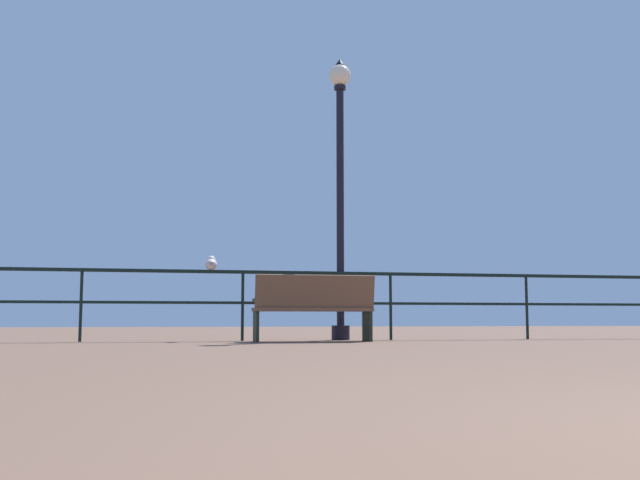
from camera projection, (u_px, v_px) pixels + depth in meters
pier_railing at (318, 289)px, 11.12m from camera, size 25.06×0.05×1.03m
bench_near_left at (314, 305)px, 10.42m from camera, size 1.69×0.67×0.93m
lamppost_center at (340, 171)px, 11.54m from camera, size 0.35×0.35×4.43m
seagull_on_rail at (211, 263)px, 10.85m from camera, size 0.19×0.46×0.22m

